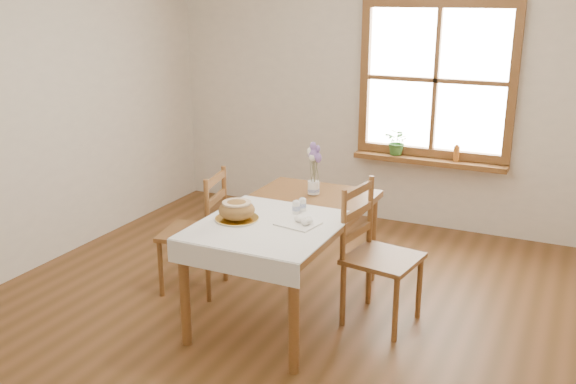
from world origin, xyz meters
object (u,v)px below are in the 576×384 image
chair_left (192,231)px  chair_right (383,256)px  flower_vase (314,188)px  dining_table (288,224)px  bread_plate (237,219)px

chair_left → chair_right: chair_right is taller
chair_left → chair_right: (1.49, 0.11, 0.02)m
chair_right → flower_vase: size_ratio=9.94×
dining_table → chair_left: size_ratio=1.67×
dining_table → chair_left: 0.84m
dining_table → bread_plate: size_ratio=5.57×
chair_left → flower_vase: bearing=107.8°
dining_table → bread_plate: bearing=-126.3°
dining_table → chair_right: (0.68, 0.11, -0.17)m
dining_table → chair_right: size_ratio=1.62×
chair_right → bread_plate: (-0.91, -0.42, 0.27)m
chair_left → bread_plate: 0.72m
bread_plate → flower_vase: flower_vase is taller
flower_vase → chair_right: bearing=-27.4°
dining_table → chair_left: (-0.82, -0.00, -0.19)m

